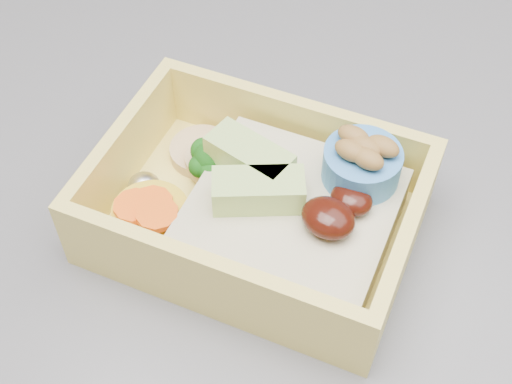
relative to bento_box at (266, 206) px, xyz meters
The scene contains 1 object.
bento_box is the anchor object (origin of this frame).
Camera 1 is at (0.13, -0.22, 1.27)m, focal length 50.00 mm.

